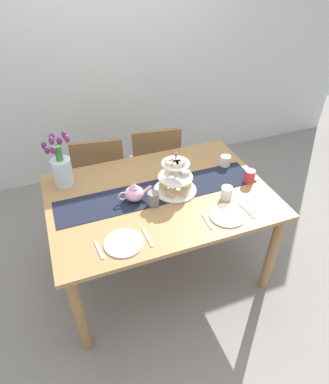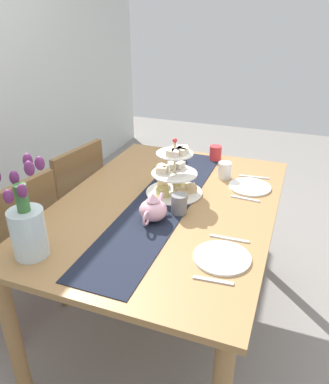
{
  "view_description": "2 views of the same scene",
  "coord_description": "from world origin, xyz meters",
  "px_view_note": "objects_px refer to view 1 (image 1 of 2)",
  "views": [
    {
      "loc": [
        -0.6,
        -1.7,
        2.2
      ],
      "look_at": [
        0.03,
        -0.02,
        0.8
      ],
      "focal_mm": 31.02,
      "sensor_mm": 36.0,
      "label": 1
    },
    {
      "loc": [
        -1.57,
        -0.58,
        1.68
      ],
      "look_at": [
        -0.04,
        -0.0,
        0.86
      ],
      "focal_mm": 35.06,
      "sensor_mm": 36.0,
      "label": 2
    }
  ],
  "objects_px": {
    "fork_left": "(99,250)",
    "mug_orange": "(250,176)",
    "chair_right": "(155,164)",
    "mug_white_text": "(227,193)",
    "fork_right": "(207,221)",
    "chair_left": "(100,175)",
    "knife_left": "(147,237)",
    "knife_right": "(247,210)",
    "cream_jug": "(225,161)",
    "teapot": "(134,193)",
    "dinner_plate_left": "(124,243)",
    "tiered_cake_stand": "(176,179)",
    "dining_table": "(160,205)",
    "tulip_vase": "(62,167)",
    "dinner_plate_right": "(227,215)",
    "mug_grey": "(153,198)"
  },
  "relations": [
    {
      "from": "tiered_cake_stand",
      "to": "cream_jug",
      "type": "relative_size",
      "value": 3.58
    },
    {
      "from": "dining_table",
      "to": "mug_orange",
      "type": "height_order",
      "value": "mug_orange"
    },
    {
      "from": "chair_right",
      "to": "fork_right",
      "type": "bearing_deg",
      "value": -92.28
    },
    {
      "from": "chair_right",
      "to": "mug_orange",
      "type": "bearing_deg",
      "value": -63.16
    },
    {
      "from": "dining_table",
      "to": "fork_left",
      "type": "distance_m",
      "value": 0.63
    },
    {
      "from": "fork_right",
      "to": "dining_table",
      "type": "bearing_deg",
      "value": 116.66
    },
    {
      "from": "fork_left",
      "to": "dinner_plate_right",
      "type": "height_order",
      "value": "dinner_plate_right"
    },
    {
      "from": "tulip_vase",
      "to": "dinner_plate_right",
      "type": "bearing_deg",
      "value": -37.95
    },
    {
      "from": "dining_table",
      "to": "dinner_plate_right",
      "type": "relative_size",
      "value": 6.64
    },
    {
      "from": "fork_left",
      "to": "mug_orange",
      "type": "height_order",
      "value": "mug_orange"
    },
    {
      "from": "teapot",
      "to": "dinner_plate_left",
      "type": "xyz_separation_m",
      "value": [
        -0.18,
        -0.37,
        -0.05
      ]
    },
    {
      "from": "knife_right",
      "to": "tiered_cake_stand",
      "type": "bearing_deg",
      "value": 133.99
    },
    {
      "from": "cream_jug",
      "to": "mug_white_text",
      "type": "relative_size",
      "value": 0.89
    },
    {
      "from": "dining_table",
      "to": "teapot",
      "type": "relative_size",
      "value": 6.4
    },
    {
      "from": "knife_left",
      "to": "knife_right",
      "type": "height_order",
      "value": "same"
    },
    {
      "from": "chair_left",
      "to": "teapot",
      "type": "distance_m",
      "value": 0.84
    },
    {
      "from": "teapot",
      "to": "mug_grey",
      "type": "relative_size",
      "value": 2.51
    },
    {
      "from": "chair_left",
      "to": "chair_right",
      "type": "relative_size",
      "value": 1.0
    },
    {
      "from": "fork_right",
      "to": "knife_left",
      "type": "bearing_deg",
      "value": 180.0
    },
    {
      "from": "tiered_cake_stand",
      "to": "knife_right",
      "type": "xyz_separation_m",
      "value": [
        0.35,
        -0.37,
        -0.1
      ]
    },
    {
      "from": "fork_left",
      "to": "mug_grey",
      "type": "xyz_separation_m",
      "value": [
        0.43,
        0.27,
        0.05
      ]
    },
    {
      "from": "teapot",
      "to": "mug_orange",
      "type": "distance_m",
      "value": 0.84
    },
    {
      "from": "cream_jug",
      "to": "knife_right",
      "type": "bearing_deg",
      "value": -103.45
    },
    {
      "from": "cream_jug",
      "to": "dinner_plate_left",
      "type": "xyz_separation_m",
      "value": [
        -0.95,
        -0.53,
        -0.04
      ]
    },
    {
      "from": "chair_left",
      "to": "mug_white_text",
      "type": "relative_size",
      "value": 9.58
    },
    {
      "from": "knife_right",
      "to": "mug_white_text",
      "type": "relative_size",
      "value": 1.79
    },
    {
      "from": "cream_jug",
      "to": "fork_right",
      "type": "relative_size",
      "value": 0.57
    },
    {
      "from": "tulip_vase",
      "to": "mug_white_text",
      "type": "xyz_separation_m",
      "value": [
        1.0,
        -0.56,
        -0.09
      ]
    },
    {
      "from": "tiered_cake_stand",
      "to": "fork_left",
      "type": "distance_m",
      "value": 0.73
    },
    {
      "from": "dining_table",
      "to": "chair_left",
      "type": "relative_size",
      "value": 1.68
    },
    {
      "from": "knife_left",
      "to": "dinner_plate_left",
      "type": "bearing_deg",
      "value": 180.0
    },
    {
      "from": "tiered_cake_stand",
      "to": "fork_right",
      "type": "height_order",
      "value": "tiered_cake_stand"
    },
    {
      "from": "teapot",
      "to": "fork_left",
      "type": "relative_size",
      "value": 1.59
    },
    {
      "from": "knife_left",
      "to": "knife_right",
      "type": "bearing_deg",
      "value": 0.0
    },
    {
      "from": "chair_right",
      "to": "mug_white_text",
      "type": "bearing_deg",
      "value": -79.53
    },
    {
      "from": "tiered_cake_stand",
      "to": "fork_right",
      "type": "bearing_deg",
      "value": -80.15
    },
    {
      "from": "teapot",
      "to": "mug_white_text",
      "type": "height_order",
      "value": "teapot"
    },
    {
      "from": "mug_orange",
      "to": "teapot",
      "type": "bearing_deg",
      "value": 173.83
    },
    {
      "from": "fork_right",
      "to": "teapot",
      "type": "bearing_deg",
      "value": 134.83
    },
    {
      "from": "cream_jug",
      "to": "knife_right",
      "type": "xyz_separation_m",
      "value": [
        -0.13,
        -0.53,
        -0.04
      ]
    },
    {
      "from": "dinner_plate_right",
      "to": "mug_white_text",
      "type": "relative_size",
      "value": 2.42
    },
    {
      "from": "dining_table",
      "to": "chair_left",
      "type": "bearing_deg",
      "value": 110.57
    },
    {
      "from": "fork_left",
      "to": "fork_right",
      "type": "distance_m",
      "value": 0.68
    },
    {
      "from": "dinner_plate_left",
      "to": "mug_orange",
      "type": "height_order",
      "value": "mug_orange"
    },
    {
      "from": "mug_grey",
      "to": "mug_white_text",
      "type": "bearing_deg",
      "value": -13.32
    },
    {
      "from": "fork_left",
      "to": "knife_left",
      "type": "height_order",
      "value": "same"
    },
    {
      "from": "cream_jug",
      "to": "fork_left",
      "type": "relative_size",
      "value": 0.57
    },
    {
      "from": "knife_left",
      "to": "mug_orange",
      "type": "bearing_deg",
      "value": 17.55
    },
    {
      "from": "dinner_plate_left",
      "to": "fork_right",
      "type": "distance_m",
      "value": 0.54
    },
    {
      "from": "dinner_plate_left",
      "to": "knife_left",
      "type": "bearing_deg",
      "value": 0.0
    }
  ]
}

